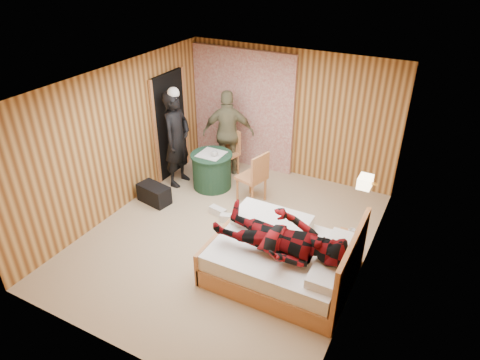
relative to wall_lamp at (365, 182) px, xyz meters
The scene contains 23 objects.
floor 2.36m from the wall_lamp, 166.83° to the right, with size 4.20×5.00×0.01m, color tan.
ceiling 2.31m from the wall_lamp, 166.83° to the right, with size 4.20×5.00×0.01m, color silver.
wall_back 2.81m from the wall_lamp, 133.17° to the left, with size 4.20×0.02×2.50m, color tan.
wall_left 4.05m from the wall_lamp, behind, with size 0.02×5.00×2.50m, color tan.
wall_right 0.49m from the wall_lamp, 68.55° to the right, with size 0.02×5.00×2.50m, color tan.
curtain 3.53m from the wall_lamp, 145.89° to the left, with size 2.20×0.08×2.40m, color beige.
doorway 4.10m from the wall_lamp, 166.59° to the left, with size 0.06×0.90×2.05m, color black.
wall_lamp is the anchor object (origin of this frame).
bed 1.55m from the wall_lamp, 131.97° to the right, with size 1.95×1.49×1.02m.
nightstand 1.08m from the wall_lamp, 97.87° to the right, with size 0.39×0.52×0.51m.
round_table 3.22m from the wall_lamp, 164.89° to the left, with size 0.79×0.79×0.70m.
chair_far 3.37m from the wall_lamp, 154.10° to the left, with size 0.51×0.51×0.93m.
chair_near 2.23m from the wall_lamp, 161.16° to the left, with size 0.54×0.54×0.98m.
duffel_bag 3.79m from the wall_lamp, behind, with size 0.60×0.32×0.34m, color black.
sneaker_left 2.45m from the wall_lamp, behind, with size 0.30×0.12×0.13m, color silver.
sneaker_right 2.68m from the wall_lamp, behind, with size 0.31×0.13×0.14m, color silver.
woman_standing 3.69m from the wall_lamp, 169.94° to the left, with size 0.67×0.44×1.85m, color black.
man_at_table 3.34m from the wall_lamp, 153.77° to the left, with size 1.01×0.42×1.72m, color #706B4A.
man_on_bed 1.40m from the wall_lamp, 124.87° to the right, with size 1.77×0.67×0.86m, color maroon.
book_lower 0.86m from the wall_lamp, 96.80° to the right, with size 0.17×0.22×0.02m, color silver.
book_upper 0.85m from the wall_lamp, 96.80° to the right, with size 0.16×0.22×0.02m, color silver.
cup_nightstand 0.77m from the wall_lamp, 103.33° to the right, with size 0.10×0.10×0.09m, color silver.
cup_table 3.02m from the wall_lamp, 165.32° to the left, with size 0.12×0.12×0.10m, color silver.
Camera 1 is at (2.76, -4.84, 4.22)m, focal length 32.00 mm.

